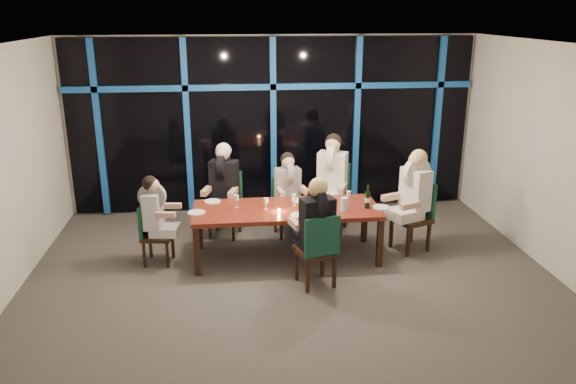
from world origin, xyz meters
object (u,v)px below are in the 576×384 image
object	(u,v)px
diner_far_mid	(288,182)
dining_table	(286,213)
wine_bottle	(367,199)
chair_end_right	(416,212)
water_pitcher	(344,204)
diner_far_right	(332,169)
chair_far_right	(333,193)
chair_far_left	(226,200)
diner_end_left	(155,207)
chair_end_left	(152,230)
diner_far_left	(223,177)
diner_near_mid	(316,216)
chair_far_mid	(287,203)
chair_near_mid	(318,247)
diner_end_right	(414,186)

from	to	relation	value
diner_far_mid	dining_table	bearing A→B (deg)	-108.96
wine_bottle	chair_end_right	bearing A→B (deg)	16.06
water_pitcher	diner_far_right	bearing A→B (deg)	84.82
dining_table	wine_bottle	size ratio (longest dim) A/B	7.74
chair_far_right	wine_bottle	world-z (taller)	wine_bottle
chair_far_left	wine_bottle	bearing A→B (deg)	-12.79
diner_end_left	dining_table	bearing A→B (deg)	-82.11
wine_bottle	diner_end_left	bearing A→B (deg)	177.26
chair_far_right	water_pitcher	world-z (taller)	chair_far_right
chair_end_left	diner_end_left	bearing A→B (deg)	-90.00
diner_far_left	diner_near_mid	xyz separation A→B (m)	(1.15, -1.78, -0.01)
diner_far_left	diner_far_right	distance (m)	1.69
chair_far_mid	chair_near_mid	bearing A→B (deg)	-94.74
chair_end_right	chair_far_right	bearing A→B (deg)	-153.33
chair_end_left	diner_near_mid	size ratio (longest dim) A/B	0.90
chair_far_left	chair_far_mid	distance (m)	0.96
chair_end_right	water_pitcher	size ratio (longest dim) A/B	5.40
chair_far_right	diner_end_left	size ratio (longest dim) A/B	1.27
chair_end_right	diner_far_mid	xyz separation A→B (m)	(-1.80, 0.73, 0.29)
chair_end_left	diner_end_left	xyz separation A→B (m)	(0.07, -0.01, 0.35)
chair_end_right	diner_far_left	size ratio (longest dim) A/B	1.05
chair_far_mid	diner_end_left	distance (m)	2.13
diner_near_mid	water_pitcher	world-z (taller)	diner_near_mid
chair_near_mid	diner_near_mid	world-z (taller)	diner_near_mid
chair_far_left	wine_bottle	distance (m)	2.29
diner_far_left	chair_end_left	bearing A→B (deg)	-121.60
diner_near_mid	water_pitcher	xyz separation A→B (m)	(0.50, 0.66, -0.10)
chair_end_left	chair_far_right	bearing A→B (deg)	-61.21
wine_bottle	water_pitcher	world-z (taller)	wine_bottle
diner_end_right	water_pitcher	xyz separation A→B (m)	(-1.06, -0.28, -0.14)
chair_far_right	chair_end_left	size ratio (longest dim) A/B	1.23
chair_far_right	chair_end_left	xyz separation A→B (m)	(-2.73, -1.02, -0.11)
diner_end_right	diner_near_mid	size ratio (longest dim) A/B	1.04
chair_far_mid	wine_bottle	bearing A→B (deg)	-56.15
chair_far_right	diner_end_left	world-z (taller)	diner_end_left
chair_end_right	water_pitcher	world-z (taller)	chair_end_right
dining_table	diner_far_left	world-z (taller)	diner_far_left
diner_far_mid	diner_end_right	xyz separation A→B (m)	(1.72, -0.76, 0.12)
diner_end_left	water_pitcher	bearing A→B (deg)	-86.57
chair_end_left	chair_near_mid	bearing A→B (deg)	-105.83
diner_end_left	diner_near_mid	distance (m)	2.26
chair_near_mid	diner_far_left	distance (m)	2.24
chair_far_right	diner_far_mid	xyz separation A→B (m)	(-0.74, -0.21, 0.27)
chair_far_right	diner_far_mid	world-z (taller)	diner_far_mid
diner_far_left	water_pitcher	world-z (taller)	diner_far_left
wine_bottle	water_pitcher	bearing A→B (deg)	-166.54
diner_far_left	chair_near_mid	bearing A→B (deg)	-40.99
dining_table	diner_far_right	xyz separation A→B (m)	(0.82, 0.96, 0.34)
diner_end_left	chair_end_left	bearing A→B (deg)	90.00
diner_near_mid	chair_end_left	bearing A→B (deg)	-37.10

